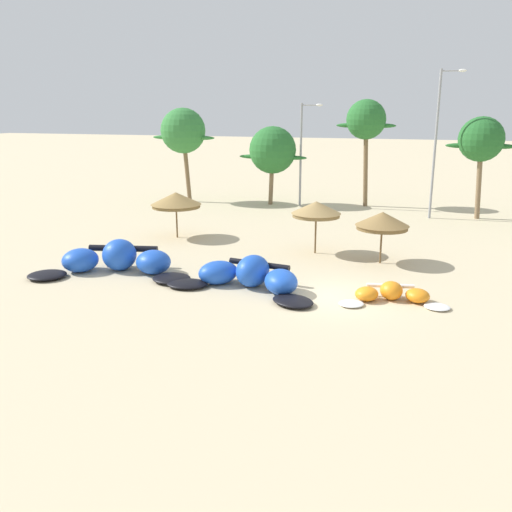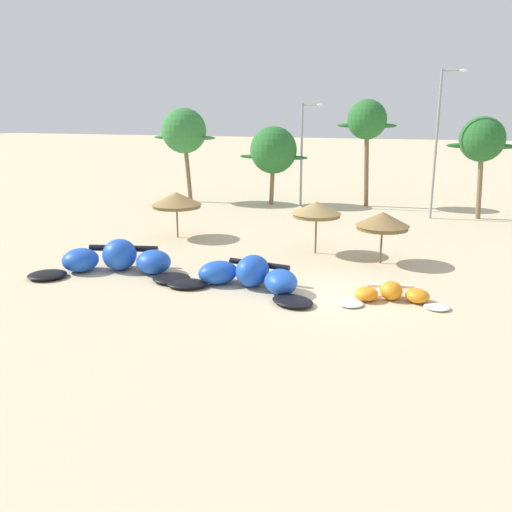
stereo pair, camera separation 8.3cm
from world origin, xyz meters
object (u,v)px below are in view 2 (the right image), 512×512
object	(u,v)px
palm_leftmost	(184,131)
lamppost_west	(304,149)
beach_umbrella_near_palms	(383,221)
kite_far_left	(117,260)
kite_left	(249,277)
palm_left	(273,150)
lamppost_west_center	(438,138)
kite_left_of_center	(392,295)
palm_center_left	(482,140)
beach_umbrella_near_van	(176,200)
palm_left_of_gap	(367,121)
beach_umbrella_middle	(317,209)

from	to	relation	value
palm_leftmost	lamppost_west	bearing A→B (deg)	4.53
beach_umbrella_near_palms	kite_far_left	bearing A→B (deg)	-155.10
beach_umbrella_near_palms	palm_leftmost	distance (m)	23.91
kite_far_left	kite_left	distance (m)	7.03
kite_left	palm_left	bearing A→B (deg)	103.30
palm_left	lamppost_west_center	distance (m)	13.17
beach_umbrella_near_palms	lamppost_west	size ratio (longest dim) A/B	0.34
kite_left	palm_leftmost	xyz separation A→B (m)	(-12.88, 21.24, 5.43)
palm_leftmost	kite_left_of_center	bearing A→B (deg)	-47.69
palm_center_left	lamppost_west	xyz separation A→B (m)	(-13.34, 1.45, -1.00)
beach_umbrella_near_van	palm_left	xyz separation A→B (m)	(2.30, 13.72, 2.12)
kite_left_of_center	palm_left	distance (m)	25.05
kite_left_of_center	palm_left_of_gap	size ratio (longest dim) A/B	0.54
beach_umbrella_near_palms	palm_left	size ratio (longest dim) A/B	0.43
kite_left	beach_umbrella_near_palms	size ratio (longest dim) A/B	2.66
kite_left_of_center	palm_left	world-z (taller)	palm_left
kite_far_left	lamppost_west_center	bearing A→B (deg)	52.71
palm_left	kite_left_of_center	bearing A→B (deg)	-62.24
beach_umbrella_middle	beach_umbrella_near_van	bearing A→B (deg)	172.29
palm_leftmost	palm_left	bearing A→B (deg)	5.82
palm_center_left	palm_left_of_gap	bearing A→B (deg)	160.72
kite_left	palm_left	xyz separation A→B (m)	(-5.21, 22.03, 3.96)
palm_left	kite_far_left	bearing A→B (deg)	-94.78
palm_leftmost	palm_center_left	bearing A→B (deg)	-1.57
kite_far_left	beach_umbrella_near_van	bearing A→B (deg)	93.59
kite_left	beach_umbrella_middle	distance (m)	7.50
kite_far_left	beach_umbrella_near_palms	distance (m)	13.63
kite_left_of_center	beach_umbrella_near_van	size ratio (longest dim) A/B	1.49
palm_left_of_gap	kite_left	bearing A→B (deg)	-95.17
kite_left	lamppost_west_center	bearing A→B (deg)	68.69
kite_far_left	beach_umbrella_near_van	xyz separation A→B (m)	(-0.49, 7.89, 1.78)
palm_left	lamppost_west	bearing A→B (deg)	0.61
kite_far_left	palm_center_left	size ratio (longest dim) A/B	1.11
palm_center_left	palm_leftmost	bearing A→B (deg)	178.43
palm_center_left	palm_left	bearing A→B (deg)	174.87
beach_umbrella_middle	beach_umbrella_near_palms	world-z (taller)	beach_umbrella_middle
palm_leftmost	palm_left	xyz separation A→B (m)	(7.68, 0.78, -1.48)
beach_umbrella_near_palms	lamppost_west_center	xyz separation A→B (m)	(2.44, 13.62, 3.54)
kite_left	palm_center_left	size ratio (longest dim) A/B	1.01
lamppost_west	lamppost_west_center	world-z (taller)	lamppost_west_center
beach_umbrella_near_van	beach_umbrella_near_palms	xyz separation A→B (m)	(12.76, -2.20, -0.11)
beach_umbrella_middle	palm_left	distance (m)	16.54
kite_left_of_center	beach_umbrella_near_palms	xyz separation A→B (m)	(-1.04, 5.93, 1.97)
palm_center_left	kite_far_left	bearing A→B (deg)	-131.22
palm_left	lamppost_west_center	bearing A→B (deg)	-10.13
palm_center_left	lamppost_west_center	xyz separation A→B (m)	(-2.98, -0.88, 0.14)
kite_far_left	beach_umbrella_middle	distance (m)	11.04
palm_left	lamppost_west_center	xyz separation A→B (m)	(12.90, -2.30, 1.31)
kite_left_of_center	lamppost_west	distance (m)	24.04
beach_umbrella_near_van	lamppost_west	xyz separation A→B (m)	(4.84, 13.75, 2.29)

